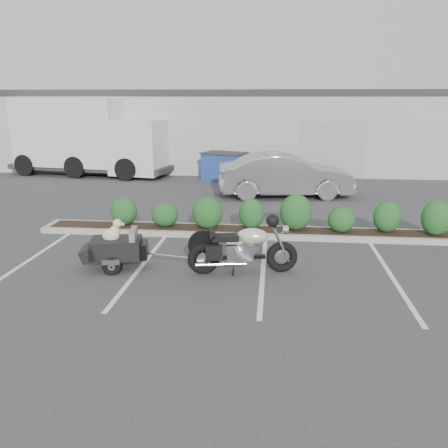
# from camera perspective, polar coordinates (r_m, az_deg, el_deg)

# --- Properties ---
(ground) EXTENTS (90.00, 90.00, 0.00)m
(ground) POSITION_cam_1_polar(r_m,az_deg,el_deg) (11.00, -1.48, -4.34)
(ground) COLOR #38383A
(ground) RESTS_ON ground
(planter_kerb) EXTENTS (12.00, 1.00, 0.15)m
(planter_kerb) POSITION_cam_1_polar(r_m,az_deg,el_deg) (13.00, 4.16, -0.98)
(planter_kerb) COLOR #9E9E93
(planter_kerb) RESTS_ON ground
(building) EXTENTS (26.00, 10.00, 4.00)m
(building) POSITION_cam_1_polar(r_m,az_deg,el_deg) (27.38, 3.23, 11.53)
(building) COLOR #9EA099
(building) RESTS_ON ground
(motorcycle) EXTENTS (2.35, 0.95, 1.36)m
(motorcycle) POSITION_cam_1_polar(r_m,az_deg,el_deg) (10.04, 2.28, -3.01)
(motorcycle) COLOR black
(motorcycle) RESTS_ON ground
(pet_trailer) EXTENTS (1.91, 1.09, 1.12)m
(pet_trailer) POSITION_cam_1_polar(r_m,az_deg,el_deg) (10.62, -12.93, -2.76)
(pet_trailer) COLOR black
(pet_trailer) RESTS_ON ground
(sedan) EXTENTS (5.18, 2.39, 1.64)m
(sedan) POSITION_cam_1_polar(r_m,az_deg,el_deg) (17.99, 7.39, 5.85)
(sedan) COLOR #AAA9B0
(sedan) RESTS_ON ground
(dumpster) EXTENTS (2.22, 1.86, 1.25)m
(dumpster) POSITION_cam_1_polar(r_m,az_deg,el_deg) (21.62, 0.05, 6.99)
(dumpster) COLOR navy
(dumpster) RESTS_ON ground
(delivery_truck) EXTENTS (8.19, 3.80, 3.61)m
(delivery_truck) POSITION_cam_1_polar(r_m,az_deg,el_deg) (24.02, -15.72, 9.88)
(delivery_truck) COLOR silver
(delivery_truck) RESTS_ON ground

